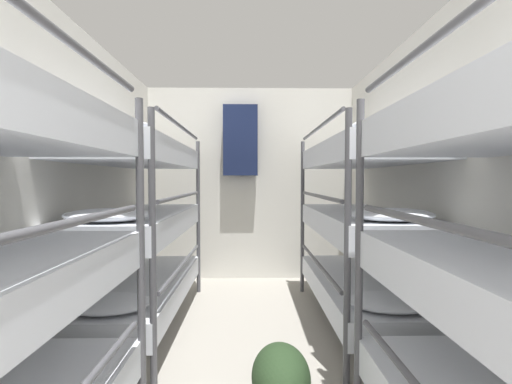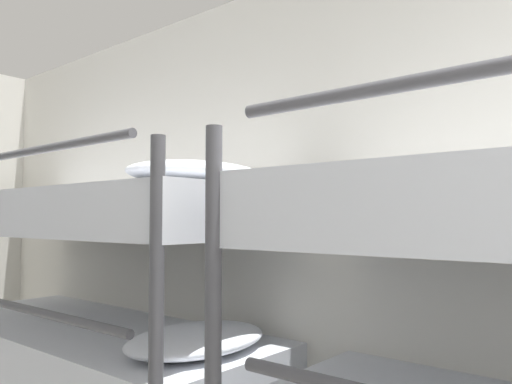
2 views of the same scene
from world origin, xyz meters
TOP-DOWN VIEW (x-y plane):
  - wall_right at (1.37, 2.53)m, footprint 0.06×5.19m
  - bunk_stack_right_far at (0.97, 3.54)m, footprint 0.76×1.91m

SIDE VIEW (x-z plane):
  - bunk_stack_right_far at x=0.97m, z-range 0.04..1.84m
  - wall_right at x=1.37m, z-range 0.00..2.52m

